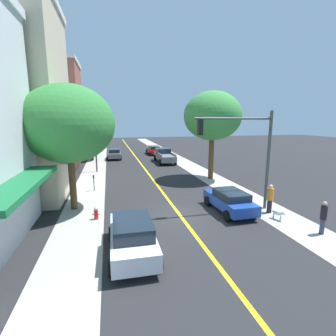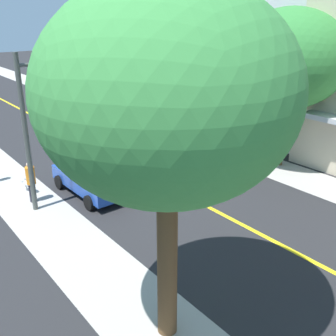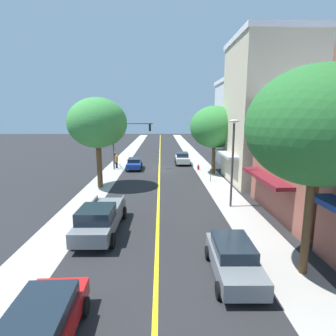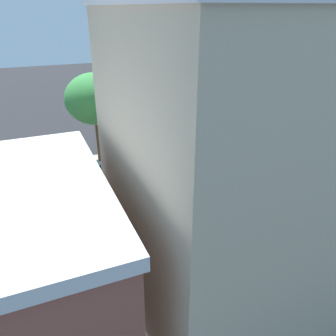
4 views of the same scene
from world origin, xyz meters
TOP-DOWN VIEW (x-y plane):
  - ground_plane at (0.00, 0.00)m, footprint 140.00×140.00m
  - sidewalk_left at (-5.80, 0.00)m, footprint 2.61×126.00m
  - sidewalk_right at (5.80, 0.00)m, footprint 2.61×126.00m
  - road_centerline_stripe at (0.00, 0.00)m, footprint 0.20×126.00m
  - corner_shop_building at (-12.98, -2.42)m, footprint 10.87×10.03m
  - pale_office_building at (-12.98, 7.02)m, footprint 12.47×8.64m
  - street_tree_left_near at (5.63, 8.77)m, footprint 5.45×5.45m
  - street_tree_right_corner at (-6.41, 2.85)m, footprint 5.66×5.66m
  - street_tree_left_far at (-6.39, 23.66)m, footprint 5.57×5.57m
  - fire_hydrant at (-4.93, 0.68)m, footprint 0.44×0.24m
  - parking_meter at (-5.36, 6.91)m, footprint 0.12×0.18m
  - traffic_light_mast at (4.20, 0.05)m, footprint 5.13×0.32m
  - street_lamp at (-5.46, 14.82)m, footprint 0.70×0.36m
  - red_sedan_right_curb at (3.29, 27.55)m, footprint 2.17×4.73m
  - blue_sedan_right_curb at (3.20, 0.01)m, footprint 2.04×4.25m
  - white_sedan_left_curb at (-3.23, -3.66)m, footprint 2.08×4.48m
  - grey_sedan_left_curb at (-3.28, 23.81)m, footprint 2.04×4.36m
  - grey_pickup_truck at (3.30, 19.33)m, footprint 2.33×6.08m
  - pedestrian_black_shirt at (6.31, -3.97)m, footprint 0.30×0.30m
  - pedestrian_orange_shirt at (5.56, -0.72)m, footprint 0.39×0.39m
  - small_dog at (5.37, -1.83)m, footprint 0.48×0.81m

SIDE VIEW (x-z plane):
  - ground_plane at x=0.00m, z-range 0.00..0.00m
  - road_centerline_stripe at x=0.00m, z-range 0.00..0.00m
  - sidewalk_left at x=-5.80m, z-range 0.00..0.01m
  - sidewalk_right at x=5.80m, z-range 0.00..0.01m
  - fire_hydrant at x=-4.93m, z-range -0.01..0.73m
  - small_dog at x=5.37m, z-range 0.10..0.71m
  - blue_sedan_right_curb at x=3.20m, z-range 0.05..1.44m
  - red_sedan_right_curb at x=3.29m, z-range 0.05..1.46m
  - grey_sedan_left_curb at x=-3.28m, z-range 0.04..1.55m
  - white_sedan_left_curb at x=-3.23m, z-range 0.03..1.64m
  - parking_meter at x=-5.36m, z-range 0.21..1.53m
  - grey_pickup_truck at x=3.30m, z-range 0.00..1.83m
  - pedestrian_black_shirt at x=6.31m, z-range 0.07..1.79m
  - pedestrian_orange_shirt at x=5.56m, z-range 0.05..1.86m
  - street_lamp at x=-5.46m, z-range 0.76..7.24m
  - traffic_light_mast at x=4.20m, z-range 1.06..7.33m
  - street_tree_right_corner at x=-6.41m, z-range 1.52..9.39m
  - corner_shop_building at x=-12.98m, z-range 0.01..11.55m
  - street_tree_left_near at x=5.63m, z-range 1.86..10.26m
  - street_tree_left_far at x=-6.39m, z-range 1.97..10.67m
  - pale_office_building at x=-12.98m, z-range 0.01..14.19m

